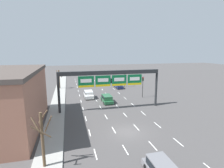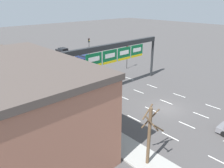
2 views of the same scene
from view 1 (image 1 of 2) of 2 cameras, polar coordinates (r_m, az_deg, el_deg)
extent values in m
plane|color=#474444|center=(24.25, 5.11, -15.30)|extent=(220.00, 220.00, 0.00)
cube|color=#999993|center=(23.20, -19.13, -16.97)|extent=(2.80, 110.00, 0.15)
cube|color=white|center=(19.80, -5.42, -21.82)|extent=(0.12, 2.00, 0.01)
cube|color=white|center=(24.12, -7.32, -15.48)|extent=(0.12, 2.00, 0.01)
cube|color=white|center=(28.67, -8.55, -11.10)|extent=(0.12, 2.00, 0.01)
cube|color=white|center=(33.34, -9.43, -7.93)|extent=(0.12, 2.00, 0.01)
cube|color=white|center=(38.10, -10.07, -5.54)|extent=(0.12, 2.00, 0.01)
cube|color=white|center=(42.91, -10.57, -3.69)|extent=(0.12, 2.00, 0.01)
cube|color=white|center=(47.76, -10.97, -2.21)|extent=(0.12, 2.00, 0.01)
cube|color=white|center=(52.64, -11.29, -1.01)|extent=(0.12, 2.00, 0.01)
cube|color=white|center=(57.54, -11.56, 0.00)|extent=(0.12, 2.00, 0.01)
cube|color=white|center=(62.46, -11.78, 0.84)|extent=(0.12, 2.00, 0.01)
cube|color=white|center=(67.39, -11.97, 1.56)|extent=(0.12, 2.00, 0.01)
cube|color=white|center=(20.46, 4.38, -20.62)|extent=(0.12, 2.00, 0.01)
cube|color=white|center=(24.67, 0.58, -14.76)|extent=(0.12, 2.00, 0.01)
cube|color=white|center=(29.13, -1.97, -10.62)|extent=(0.12, 2.00, 0.01)
cube|color=white|center=(33.74, -3.79, -7.57)|extent=(0.12, 2.00, 0.01)
cube|color=white|center=(38.45, -5.14, -5.26)|extent=(0.12, 2.00, 0.01)
cube|color=white|center=(43.22, -6.20, -3.46)|extent=(0.12, 2.00, 0.01)
cube|color=white|center=(48.04, -7.04, -2.02)|extent=(0.12, 2.00, 0.01)
cube|color=white|center=(52.90, -7.72, -0.83)|extent=(0.12, 2.00, 0.01)
cube|color=white|center=(57.77, -8.29, 0.15)|extent=(0.12, 2.00, 0.01)
cube|color=white|center=(62.67, -8.77, 0.98)|extent=(0.12, 2.00, 0.01)
cube|color=white|center=(67.58, -9.18, 1.69)|extent=(0.12, 2.00, 0.01)
cube|color=white|center=(21.61, 13.20, -19.05)|extent=(0.12, 2.00, 0.01)
cube|color=white|center=(25.63, 7.94, -13.84)|extent=(0.12, 2.00, 0.01)
cube|color=white|center=(29.94, 4.31, -10.03)|extent=(0.12, 2.00, 0.01)
cube|color=white|center=(34.45, 1.66, -7.16)|extent=(0.12, 2.00, 0.01)
cube|color=white|center=(39.07, -0.34, -4.96)|extent=(0.12, 2.00, 0.01)
cube|color=white|center=(43.78, -1.91, -3.22)|extent=(0.12, 2.00, 0.01)
cube|color=white|center=(48.54, -3.17, -1.81)|extent=(0.12, 2.00, 0.01)
cube|color=white|center=(53.35, -4.20, -0.66)|extent=(0.12, 2.00, 0.01)
cube|color=white|center=(58.19, -5.06, 0.30)|extent=(0.12, 2.00, 0.01)
cube|color=white|center=(63.06, -5.78, 1.11)|extent=(0.12, 2.00, 0.01)
cube|color=white|center=(67.94, -6.41, 1.81)|extent=(0.12, 2.00, 0.01)
cube|color=white|center=(23.17, 20.82, -17.32)|extent=(0.12, 2.00, 0.01)
cube|color=white|center=(26.96, 14.63, -12.81)|extent=(0.12, 2.00, 0.01)
cube|color=white|center=(31.09, 10.17, -9.37)|extent=(0.12, 2.00, 0.01)
cube|color=white|center=(35.45, 6.84, -6.71)|extent=(0.12, 2.00, 0.01)
cube|color=white|center=(39.96, 4.27, -4.62)|extent=(0.12, 2.00, 0.01)
cube|color=white|center=(44.57, 2.24, -2.96)|extent=(0.12, 2.00, 0.01)
cube|color=white|center=(49.26, 0.60, -1.61)|extent=(0.12, 2.00, 0.01)
cube|color=white|center=(54.00, -0.75, -0.49)|extent=(0.12, 2.00, 0.01)
cube|color=white|center=(58.79, -1.88, 0.44)|extent=(0.12, 2.00, 0.01)
cube|color=white|center=(63.61, -2.84, 1.24)|extent=(0.12, 2.00, 0.01)
cube|color=white|center=(68.46, -3.67, 1.92)|extent=(0.12, 2.00, 0.01)
cylinder|color=#232628|center=(30.78, -17.01, -2.91)|extent=(0.41, 0.41, 7.18)
cylinder|color=#232628|center=(34.82, 14.23, -1.19)|extent=(0.41, 0.41, 7.18)
cube|color=#232628|center=(31.03, -0.41, 3.77)|extent=(18.10, 0.60, 0.70)
cube|color=#0C6033|center=(30.17, -8.44, 0.73)|extent=(2.70, 0.08, 1.93)
cube|color=white|center=(30.09, -8.44, 1.04)|extent=(1.89, 0.02, 0.62)
cube|color=yellow|center=(30.27, -8.39, -0.76)|extent=(2.65, 0.02, 0.35)
cube|color=#0C6033|center=(30.59, -2.94, 0.98)|extent=(2.70, 0.08, 1.93)
cube|color=white|center=(30.52, -2.92, 1.28)|extent=(1.89, 0.02, 0.62)
cube|color=yellow|center=(30.70, -2.91, -0.50)|extent=(2.65, 0.02, 0.35)
cube|color=#0C6033|center=(31.29, 2.37, 1.20)|extent=(2.70, 0.08, 1.93)
cube|color=white|center=(31.22, 2.40, 1.51)|extent=(1.89, 0.02, 0.62)
cube|color=yellow|center=(31.39, 2.38, -0.23)|extent=(2.65, 0.02, 0.35)
cube|color=#0C6033|center=(32.25, 7.41, 1.41)|extent=(2.70, 0.08, 1.93)
cube|color=white|center=(32.18, 7.45, 1.71)|extent=(1.89, 0.02, 0.62)
cube|color=yellow|center=(32.34, 7.40, 0.02)|extent=(2.65, 0.02, 0.35)
cube|color=silver|center=(40.16, -7.63, -3.79)|extent=(1.91, 4.06, 0.73)
cube|color=silver|center=(39.94, -7.64, -2.79)|extent=(1.75, 2.84, 0.72)
cube|color=black|center=(39.94, -7.64, -2.79)|extent=(1.79, 2.61, 0.52)
cylinder|color=black|center=(41.31, -9.01, -3.75)|extent=(0.22, 0.66, 0.66)
cylinder|color=black|center=(41.49, -6.62, -3.62)|extent=(0.22, 0.66, 0.66)
cylinder|color=black|center=(38.97, -8.67, -4.63)|extent=(0.22, 0.66, 0.66)
cylinder|color=black|center=(39.16, -6.15, -4.49)|extent=(0.22, 0.66, 0.66)
cube|color=slate|center=(16.51, 16.24, -24.70)|extent=(1.69, 3.03, 0.87)
cube|color=black|center=(16.51, 16.24, -24.70)|extent=(1.73, 2.79, 0.63)
cylinder|color=black|center=(17.64, 11.06, -25.31)|extent=(0.22, 0.66, 0.66)
cylinder|color=black|center=(18.30, 16.24, -24.06)|extent=(0.22, 0.66, 0.66)
cube|color=black|center=(59.92, -0.39, 1.13)|extent=(1.81, 4.70, 0.61)
cube|color=black|center=(59.55, -0.33, 1.63)|extent=(1.67, 2.44, 0.54)
cube|color=black|center=(59.55, -0.33, 1.63)|extent=(1.70, 2.25, 0.39)
cylinder|color=black|center=(61.12, -1.45, 1.16)|extent=(0.22, 0.66, 0.66)
cylinder|color=black|center=(61.49, 0.04, 1.22)|extent=(0.22, 0.66, 0.66)
cylinder|color=black|center=(58.41, -0.84, 0.70)|extent=(0.22, 0.66, 0.66)
cylinder|color=black|center=(58.80, 0.71, 0.77)|extent=(0.22, 0.66, 0.66)
cube|color=#235B38|center=(36.56, -1.68, -5.31)|extent=(1.87, 4.39, 0.55)
cube|color=#235B38|center=(36.33, -1.67, -4.31)|extent=(1.72, 3.07, 0.80)
cube|color=black|center=(36.33, -1.67, -4.31)|extent=(1.76, 2.83, 0.57)
cylinder|color=black|center=(37.68, -3.38, -5.06)|extent=(0.22, 0.66, 0.66)
cylinder|color=black|center=(38.01, -0.86, -4.90)|extent=(0.22, 0.66, 0.66)
cylinder|color=black|center=(35.20, -2.57, -6.21)|extent=(0.22, 0.66, 0.66)
cylinder|color=black|center=(35.56, 0.13, -6.02)|extent=(0.22, 0.66, 0.66)
cube|color=#19234C|center=(50.51, 2.05, -0.67)|extent=(1.78, 4.73, 0.70)
cube|color=#19234C|center=(50.13, 2.14, -0.07)|extent=(1.63, 2.46, 0.47)
cube|color=black|center=(50.13, 2.14, -0.07)|extent=(1.67, 2.26, 0.34)
cylinder|color=black|center=(51.68, 0.76, -0.64)|extent=(0.22, 0.66, 0.66)
cylinder|color=black|center=(52.11, 2.46, -0.56)|extent=(0.22, 0.66, 0.66)
cylinder|color=black|center=(49.00, 1.61, -1.29)|extent=(0.22, 0.66, 0.66)
cylinder|color=black|center=(49.45, 3.39, -1.19)|extent=(0.22, 0.66, 0.66)
cylinder|color=black|center=(51.73, 4.19, 1.09)|extent=(0.12, 0.12, 3.78)
cube|color=black|center=(51.38, 4.23, 3.66)|extent=(0.30, 0.24, 0.90)
sphere|color=#3D0E0C|center=(51.22, 4.28, 3.98)|extent=(0.20, 0.20, 0.20)
sphere|color=gold|center=(51.26, 4.27, 3.65)|extent=(0.20, 0.20, 0.20)
sphere|color=#0E3515|center=(51.30, 4.27, 3.31)|extent=(0.20, 0.20, 0.20)
cylinder|color=black|center=(40.57, 9.96, -1.70)|extent=(0.12, 0.12, 3.89)
cube|color=black|center=(40.12, 10.07, 1.63)|extent=(0.30, 0.24, 0.90)
sphere|color=red|center=(39.95, 10.16, 2.03)|extent=(0.20, 0.20, 0.20)
sphere|color=#412F0C|center=(40.00, 10.14, 1.61)|extent=(0.20, 0.20, 0.20)
sphere|color=#0E3515|center=(40.05, 10.13, 1.18)|extent=(0.20, 0.20, 0.20)
cylinder|color=brown|center=(17.64, -21.75, -16.63)|extent=(0.28, 0.28, 5.23)
cylinder|color=brown|center=(16.67, -23.56, -12.43)|extent=(0.97, 0.87, 1.43)
cylinder|color=brown|center=(17.17, -21.63, -9.86)|extent=(0.95, 0.41, 1.28)
cylinder|color=brown|center=(16.44, -22.23, -14.25)|extent=(1.64, 0.22, 1.33)
cylinder|color=brown|center=(17.38, -20.17, -12.23)|extent=(0.94, 1.19, 1.95)
cylinder|color=brown|center=(51.17, -16.86, 1.48)|extent=(0.37, 0.37, 5.13)
cylinder|color=brown|center=(51.20, -17.29, 3.33)|extent=(0.72, 0.83, 1.62)
cylinder|color=brown|center=(50.56, -16.63, 2.79)|extent=(1.04, 0.78, 1.36)
cylinder|color=brown|center=(50.72, -17.44, 3.44)|extent=(0.65, 1.01, 1.57)
camera|label=2|loc=(16.43, -82.08, 10.12)|focal=35.00mm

